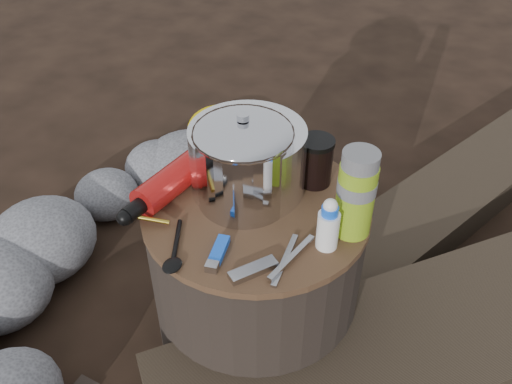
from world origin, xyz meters
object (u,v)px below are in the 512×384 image
at_px(camping_pot, 244,161).
at_px(travel_mug, 316,162).
at_px(stump, 256,277).
at_px(fuel_bottle, 175,178).
at_px(thermos, 356,194).

distance_m(camping_pot, travel_mug, 0.17).
bearing_deg(stump, travel_mug, 54.99).
distance_m(fuel_bottle, thermos, 0.39).
xyz_separation_m(stump, travel_mug, (0.09, 0.13, 0.28)).
bearing_deg(travel_mug, thermos, -46.64).
height_order(camping_pot, travel_mug, camping_pot).
xyz_separation_m(camping_pot, fuel_bottle, (-0.15, -0.03, -0.07)).
bearing_deg(travel_mug, stump, -125.01).
distance_m(stump, thermos, 0.37).
bearing_deg(thermos, stump, -179.03).
xyz_separation_m(camping_pot, travel_mug, (0.12, 0.11, -0.04)).
distance_m(fuel_bottle, travel_mug, 0.31).
height_order(thermos, travel_mug, thermos).
height_order(camping_pot, thermos, camping_pot).
height_order(stump, camping_pot, camping_pot).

